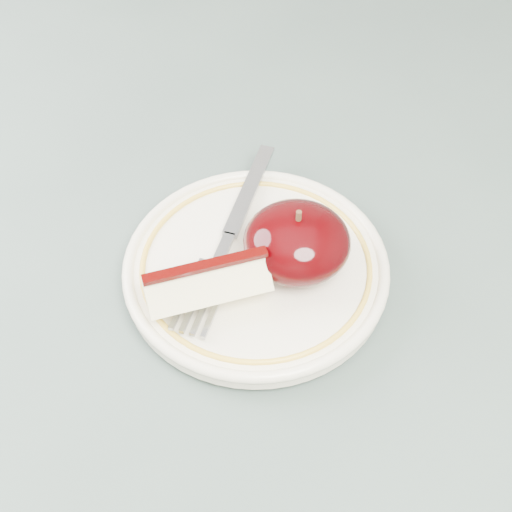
{
  "coord_description": "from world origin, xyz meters",
  "views": [
    {
      "loc": [
        0.08,
        -0.32,
        1.18
      ],
      "look_at": [
        0.07,
        0.01,
        0.78
      ],
      "focal_mm": 50.0,
      "sensor_mm": 36.0,
      "label": 1
    }
  ],
  "objects_px": {
    "table": "(173,349)",
    "apple_half": "(297,242)",
    "fork": "(229,236)",
    "plate": "(256,268)"
  },
  "relations": [
    {
      "from": "plate",
      "to": "fork",
      "type": "xyz_separation_m",
      "value": [
        -0.02,
        0.02,
        0.01
      ]
    },
    {
      "from": "plate",
      "to": "fork",
      "type": "height_order",
      "value": "fork"
    },
    {
      "from": "fork",
      "to": "plate",
      "type": "bearing_deg",
      "value": -121.68
    },
    {
      "from": "fork",
      "to": "apple_half",
      "type": "bearing_deg",
      "value": -96.79
    },
    {
      "from": "table",
      "to": "apple_half",
      "type": "distance_m",
      "value": 0.16
    },
    {
      "from": "table",
      "to": "apple_half",
      "type": "relative_size",
      "value": 11.48
    },
    {
      "from": "table",
      "to": "plate",
      "type": "distance_m",
      "value": 0.12
    },
    {
      "from": "table",
      "to": "fork",
      "type": "relative_size",
      "value": 4.62
    },
    {
      "from": "table",
      "to": "apple_half",
      "type": "xyz_separation_m",
      "value": [
        0.1,
        0.01,
        0.13
      ]
    },
    {
      "from": "plate",
      "to": "table",
      "type": "bearing_deg",
      "value": -172.34
    }
  ]
}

